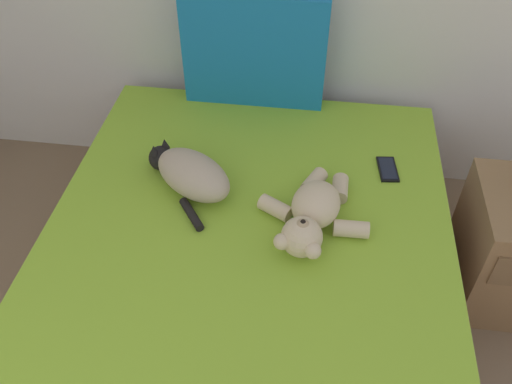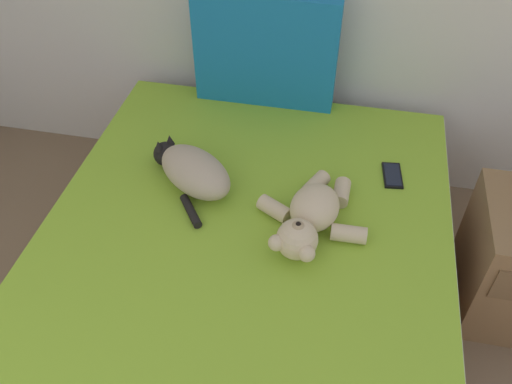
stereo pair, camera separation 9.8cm
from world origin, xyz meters
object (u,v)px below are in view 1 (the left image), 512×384
Objects in this scene: bed at (243,303)px; cell_phone at (388,169)px; cat at (190,173)px; teddy_bear at (312,214)px; patterned_cushion at (254,50)px.

bed is 13.36× the size of cell_phone.
cat is 0.84× the size of teddy_bear.
cell_phone reaches higher than bed.
bed is 0.79m from cell_phone.
patterned_cushion is 0.68m from cat.
teddy_bear reaches higher than bed.
cell_phone is at bearing 14.92° from cat.
cat is 0.50m from teddy_bear.
bed is 0.53m from cat.
cat is at bearing -165.08° from cell_phone.
teddy_bear is (0.22, 0.18, 0.32)m from bed.
patterned_cushion is 0.78m from cell_phone.
cat is 0.79m from cell_phone.
cat is 2.58× the size of cell_phone.
teddy_bear is (0.31, -0.78, -0.19)m from patterned_cushion.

